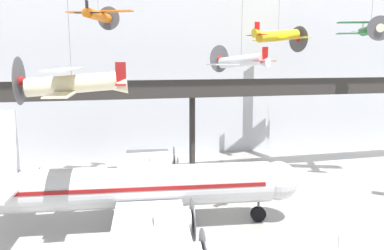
{
  "coord_description": "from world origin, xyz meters",
  "views": [
    {
      "loc": [
        -10.46,
        -19.93,
        13.44
      ],
      "look_at": [
        -2.85,
        10.97,
        7.95
      ],
      "focal_mm": 35.0,
      "sensor_mm": 36.0,
      "label": 1
    }
  ],
  "objects_px": {
    "suspended_plane_yellow_lowwing": "(278,36)",
    "suspended_plane_silver_racer": "(241,61)",
    "suspended_plane_cream_biplane": "(72,84)",
    "stanchion_barrier": "(338,245)",
    "airliner_silver_main": "(138,187)",
    "suspended_plane_orange_highwing": "(99,15)",
    "suspended_plane_green_biplane": "(371,29)"
  },
  "relations": [
    {
      "from": "suspended_plane_cream_biplane",
      "to": "stanchion_barrier",
      "type": "distance_m",
      "value": 22.44
    },
    {
      "from": "suspended_plane_green_biplane",
      "to": "stanchion_barrier",
      "type": "xyz_separation_m",
      "value": [
        -11.85,
        -13.15,
        -16.38
      ]
    },
    {
      "from": "suspended_plane_yellow_lowwing",
      "to": "suspended_plane_cream_biplane",
      "type": "relative_size",
      "value": 0.77
    },
    {
      "from": "suspended_plane_cream_biplane",
      "to": "suspended_plane_orange_highwing",
      "type": "relative_size",
      "value": 1.86
    },
    {
      "from": "suspended_plane_cream_biplane",
      "to": "stanchion_barrier",
      "type": "xyz_separation_m",
      "value": [
        18.23,
        -6.24,
        -11.5
      ]
    },
    {
      "from": "airliner_silver_main",
      "to": "suspended_plane_yellow_lowwing",
      "type": "height_order",
      "value": "suspended_plane_yellow_lowwing"
    },
    {
      "from": "suspended_plane_orange_highwing",
      "to": "suspended_plane_yellow_lowwing",
      "type": "bearing_deg",
      "value": -52.78
    },
    {
      "from": "suspended_plane_orange_highwing",
      "to": "suspended_plane_green_biplane",
      "type": "xyz_separation_m",
      "value": [
        27.96,
        -5.08,
        -1.24
      ]
    },
    {
      "from": "airliner_silver_main",
      "to": "suspended_plane_yellow_lowwing",
      "type": "xyz_separation_m",
      "value": [
        19.95,
        16.51,
        13.09
      ]
    },
    {
      "from": "airliner_silver_main",
      "to": "suspended_plane_green_biplane",
      "type": "xyz_separation_m",
      "value": [
        25.5,
        6.24,
        13.24
      ]
    },
    {
      "from": "suspended_plane_green_biplane",
      "to": "suspended_plane_orange_highwing",
      "type": "bearing_deg",
      "value": -80.19
    },
    {
      "from": "suspended_plane_silver_racer",
      "to": "stanchion_barrier",
      "type": "bearing_deg",
      "value": -173.34
    },
    {
      "from": "suspended_plane_silver_racer",
      "to": "stanchion_barrier",
      "type": "height_order",
      "value": "suspended_plane_silver_racer"
    },
    {
      "from": "suspended_plane_cream_biplane",
      "to": "airliner_silver_main",
      "type": "bearing_deg",
      "value": -167.58
    },
    {
      "from": "airliner_silver_main",
      "to": "stanchion_barrier",
      "type": "height_order",
      "value": "airliner_silver_main"
    },
    {
      "from": "airliner_silver_main",
      "to": "suspended_plane_green_biplane",
      "type": "bearing_deg",
      "value": 20.36
    },
    {
      "from": "airliner_silver_main",
      "to": "suspended_plane_green_biplane",
      "type": "height_order",
      "value": "suspended_plane_green_biplane"
    },
    {
      "from": "suspended_plane_silver_racer",
      "to": "suspended_plane_orange_highwing",
      "type": "bearing_deg",
      "value": 15.74
    },
    {
      "from": "suspended_plane_yellow_lowwing",
      "to": "suspended_plane_silver_racer",
      "type": "height_order",
      "value": "suspended_plane_yellow_lowwing"
    },
    {
      "from": "suspended_plane_silver_racer",
      "to": "suspended_plane_orange_highwing",
      "type": "height_order",
      "value": "suspended_plane_orange_highwing"
    },
    {
      "from": "airliner_silver_main",
      "to": "suspended_plane_orange_highwing",
      "type": "distance_m",
      "value": 18.54
    },
    {
      "from": "suspended_plane_cream_biplane",
      "to": "suspended_plane_yellow_lowwing",
      "type": "bearing_deg",
      "value": -140.88
    },
    {
      "from": "suspended_plane_yellow_lowwing",
      "to": "suspended_plane_green_biplane",
      "type": "bearing_deg",
      "value": -77.24
    },
    {
      "from": "suspended_plane_cream_biplane",
      "to": "suspended_plane_orange_highwing",
      "type": "xyz_separation_m",
      "value": [
        2.11,
        12.0,
        6.12
      ]
    },
    {
      "from": "airliner_silver_main",
      "to": "suspended_plane_silver_racer",
      "type": "bearing_deg",
      "value": 7.67
    },
    {
      "from": "suspended_plane_green_biplane",
      "to": "stanchion_barrier",
      "type": "height_order",
      "value": "suspended_plane_green_biplane"
    },
    {
      "from": "suspended_plane_yellow_lowwing",
      "to": "suspended_plane_cream_biplane",
      "type": "xyz_separation_m",
      "value": [
        -24.53,
        -17.18,
        -4.74
      ]
    },
    {
      "from": "stanchion_barrier",
      "to": "suspended_plane_orange_highwing",
      "type": "bearing_deg",
      "value": 131.48
    },
    {
      "from": "suspended_plane_orange_highwing",
      "to": "suspended_plane_silver_racer",
      "type": "bearing_deg",
      "value": -111.09
    },
    {
      "from": "suspended_plane_yellow_lowwing",
      "to": "suspended_plane_orange_highwing",
      "type": "height_order",
      "value": "suspended_plane_orange_highwing"
    },
    {
      "from": "airliner_silver_main",
      "to": "stanchion_barrier",
      "type": "distance_m",
      "value": 15.62
    },
    {
      "from": "suspended_plane_silver_racer",
      "to": "suspended_plane_green_biplane",
      "type": "distance_m",
      "value": 18.27
    }
  ]
}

